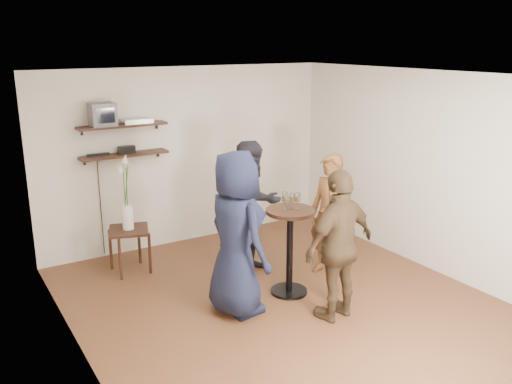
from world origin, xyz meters
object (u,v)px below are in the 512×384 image
at_px(radio, 127,150).
at_px(person_navy, 236,234).
at_px(person_dark, 253,208).
at_px(person_plaid, 330,216).
at_px(crt_monitor, 102,114).
at_px(dvd_deck, 137,121).
at_px(person_brown, 340,246).
at_px(side_table, 129,236).
at_px(drinks_table, 290,240).

xyz_separation_m(radio, person_navy, (0.43, -2.26, -0.59)).
bearing_deg(person_dark, person_plaid, -39.94).
bearing_deg(person_plaid, radio, -150.05).
relative_size(crt_monitor, person_navy, 0.17).
relative_size(dvd_deck, radio, 1.82).
relative_size(person_dark, person_brown, 1.05).
bearing_deg(dvd_deck, person_plaid, -48.53).
xyz_separation_m(side_table, person_navy, (0.66, -1.68, 0.43)).
bearing_deg(side_table, person_dark, -31.90).
distance_m(side_table, person_brown, 2.85).
xyz_separation_m(radio, person_dark, (1.14, -1.42, -0.64)).
bearing_deg(dvd_deck, person_navy, -83.33).
bearing_deg(side_table, drinks_table, -48.67).
xyz_separation_m(radio, person_plaid, (1.93, -2.00, -0.72)).
height_order(drinks_table, person_dark, person_dark).
distance_m(radio, person_brown, 3.29).
relative_size(crt_monitor, person_plaid, 0.20).
xyz_separation_m(side_table, drinks_table, (1.42, -1.62, 0.18)).
height_order(dvd_deck, drinks_table, dvd_deck).
relative_size(drinks_table, person_dark, 0.60).
distance_m(crt_monitor, person_brown, 3.56).
bearing_deg(person_plaid, person_dark, -140.06).
xyz_separation_m(crt_monitor, dvd_deck, (0.46, 0.00, -0.12)).
bearing_deg(crt_monitor, person_brown, -61.47).
bearing_deg(side_table, crt_monitor, 96.75).
distance_m(radio, person_dark, 1.93).
xyz_separation_m(radio, side_table, (-0.23, -0.57, -1.02)).
relative_size(side_table, drinks_table, 0.60).
distance_m(crt_monitor, person_dark, 2.32).
distance_m(person_navy, person_brown, 1.12).
distance_m(person_plaid, person_dark, 0.99).
bearing_deg(person_brown, drinks_table, -90.00).
bearing_deg(person_brown, side_table, -65.59).
distance_m(person_dark, person_navy, 1.10).
bearing_deg(side_table, person_plaid, -33.46).
bearing_deg(radio, person_dark, -51.37).
relative_size(crt_monitor, person_brown, 0.19).
bearing_deg(person_dark, drinks_table, -90.00).
bearing_deg(crt_monitor, person_navy, -72.16).
height_order(crt_monitor, radio, crt_monitor).
distance_m(side_table, person_plaid, 2.61).
distance_m(crt_monitor, dvd_deck, 0.48).
bearing_deg(dvd_deck, drinks_table, -64.86).
xyz_separation_m(person_plaid, person_dark, (-0.80, 0.58, 0.07)).
height_order(radio, person_dark, person_dark).
xyz_separation_m(person_navy, person_brown, (0.88, -0.69, -0.09)).
xyz_separation_m(side_table, person_brown, (1.53, -2.37, 0.34)).
bearing_deg(side_table, dvd_deck, 55.42).
bearing_deg(person_brown, radio, -74.59).
height_order(dvd_deck, person_plaid, dvd_deck).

